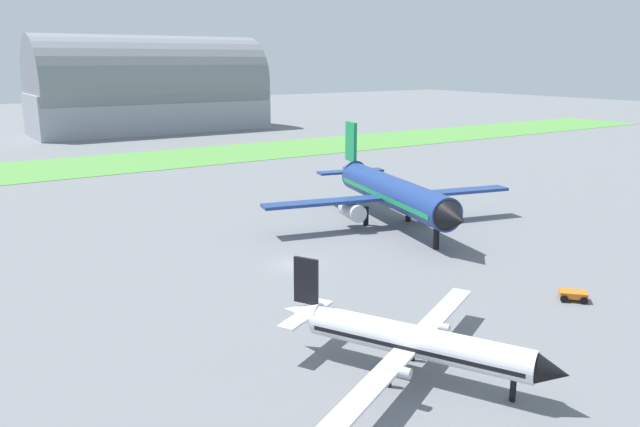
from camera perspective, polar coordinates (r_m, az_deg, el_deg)
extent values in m
plane|color=slate|center=(68.30, -2.28, -4.68)|extent=(600.00, 600.00, 0.00)
cube|color=#549342|center=(141.36, -19.43, 4.20)|extent=(360.00, 28.00, 0.08)
cylinder|color=navy|center=(83.28, 6.74, 1.89)|extent=(10.02, 26.73, 4.05)
cone|color=black|center=(70.81, 12.11, -0.43)|extent=(4.71, 4.49, 3.97)
cone|color=navy|center=(96.97, 2.63, 3.95)|extent=(4.73, 5.85, 3.65)
cube|color=#198C4C|center=(83.35, 6.74, 1.69)|extent=(9.76, 25.32, 0.57)
cube|color=navy|center=(88.33, 11.64, 1.91)|extent=(17.79, 6.56, 0.41)
cube|color=navy|center=(80.56, 0.87, 1.07)|extent=(17.79, 6.56, 0.41)
cylinder|color=#B7BABF|center=(87.02, 9.81, 0.84)|extent=(3.18, 4.81, 2.23)
cylinder|color=#B7BABF|center=(82.06, 2.94, 0.25)|extent=(3.18, 4.81, 2.23)
cube|color=#198C4C|center=(95.64, 2.83, 6.52)|extent=(1.23, 3.34, 5.89)
cube|color=navy|center=(97.34, 4.20, 3.91)|extent=(5.52, 3.33, 0.32)
cube|color=navy|center=(95.36, 1.37, 3.73)|extent=(5.52, 3.33, 0.32)
cylinder|color=black|center=(74.68, 10.49, -2.25)|extent=(0.73, 0.73, 2.58)
cylinder|color=black|center=(87.04, 8.01, 0.13)|extent=(0.73, 0.73, 2.58)
cylinder|color=black|center=(84.29, 4.18, -0.22)|extent=(0.73, 0.73, 2.58)
cylinder|color=white|center=(44.80, 8.78, -11.39)|extent=(9.31, 15.19, 2.22)
cone|color=black|center=(42.94, 20.22, -13.30)|extent=(2.95, 2.97, 2.17)
cone|color=white|center=(48.35, -1.71, -8.93)|extent=(3.20, 3.67, 1.99)
cube|color=black|center=(44.88, 8.77, -11.59)|extent=(8.94, 14.42, 0.31)
cube|color=white|center=(50.38, 10.75, -9.04)|extent=(11.54, 6.99, 0.22)
cube|color=white|center=(40.07, 4.96, -15.10)|extent=(11.54, 6.99, 0.22)
cylinder|color=#B7BABF|center=(48.28, 10.61, -10.07)|extent=(1.45, 1.90, 0.71)
cylinder|color=#B7BABF|center=(41.64, 7.05, -13.98)|extent=(1.45, 1.90, 0.71)
cube|color=black|center=(47.20, -1.27, -6.11)|extent=(1.15, 1.89, 3.55)
cube|color=white|center=(49.41, -0.34, -8.48)|extent=(3.37, 2.61, 0.18)
cube|color=white|center=(46.94, -2.23, -9.73)|extent=(3.37, 2.61, 0.18)
cylinder|color=black|center=(44.10, 17.08, -15.05)|extent=(0.40, 0.40, 1.55)
cylinder|color=black|center=(47.82, 8.37, -12.19)|extent=(0.40, 0.40, 1.55)
cylinder|color=black|center=(44.17, 6.26, -14.43)|extent=(0.40, 0.40, 1.55)
cube|color=orange|center=(62.79, 21.96, -6.79)|extent=(2.73, 2.78, 0.55)
cylinder|color=black|center=(62.07, 21.26, -7.23)|extent=(0.66, 0.68, 0.70)
cylinder|color=black|center=(63.46, 21.10, -6.76)|extent=(0.66, 0.68, 0.70)
cylinder|color=black|center=(62.32, 22.80, -7.29)|extent=(0.66, 0.68, 0.70)
cylinder|color=black|center=(63.72, 22.60, -6.82)|extent=(0.66, 0.68, 0.70)
cube|color=#9399A3|center=(204.04, -14.98, 8.94)|extent=(69.70, 25.48, 12.24)
cylinder|color=gray|center=(203.57, -15.13, 11.37)|extent=(68.31, 28.02, 28.02)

